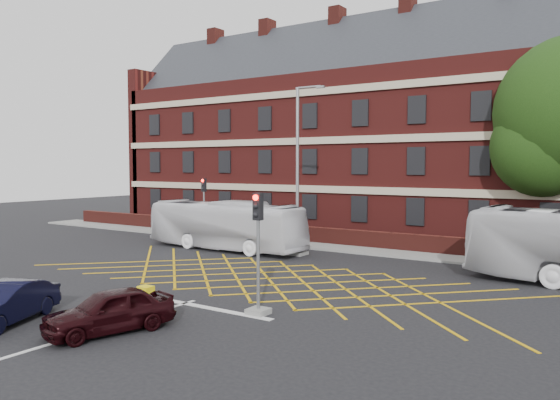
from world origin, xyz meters
The scene contains 15 objects.
ground centered at (0.00, 0.00, 0.00)m, with size 120.00×120.00×0.00m, color black.
victorian_building centered at (0.25, 22.00, 7.84)m, with size 51.00×12.17×20.40m.
boundary_wall centered at (0.00, 13.00, 0.55)m, with size 56.00×0.50×1.10m, color #4E1914.
far_pavement centered at (0.00, 12.00, 0.06)m, with size 60.00×3.00×0.12m, color slate.
box_junction_hatching centered at (0.00, 2.00, 0.01)m, with size 11.50×0.12×0.02m, color #CC990C.
stop_line centered at (0.00, -3.50, 0.01)m, with size 8.00×0.30×0.02m, color silver.
centre_line centered at (0.00, -10.00, 0.01)m, with size 0.15×14.00×0.02m, color silver.
bus_left centered at (-7.18, 7.65, 1.51)m, with size 2.55×10.88×3.03m, color white.
car_navy centered at (-3.13, -8.69, 0.68)m, with size 1.43×4.10×1.35m, color black.
car_maroon centered at (0.51, -7.41, 0.69)m, with size 1.63×4.04×1.38m, color black.
traffic_light_near centered at (3.17, -3.15, 1.76)m, with size 0.70×0.70×4.27m.
traffic_light_far centered at (-12.04, 11.18, 1.76)m, with size 0.70×0.70×4.27m.
street_lamp centered at (-2.32, 8.41, 3.40)m, with size 2.25×1.00×9.70m.
direction_signs centered at (-11.89, 10.77, 1.38)m, with size 1.10×0.16×2.20m.
utility_cabinet centered at (-0.44, -5.04, 0.45)m, with size 0.50×0.42×0.91m, color yellow.
Camera 1 is at (14.27, -18.44, 5.24)m, focal length 35.00 mm.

